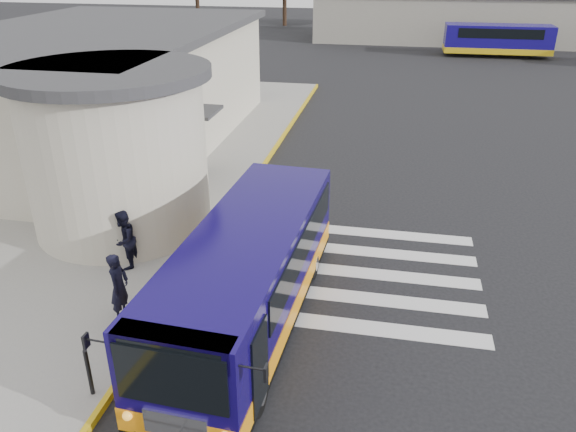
% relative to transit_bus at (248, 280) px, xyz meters
% --- Properties ---
extents(ground, '(140.00, 140.00, 0.00)m').
position_rel_transit_bus_xyz_m(ground, '(2.01, 3.52, -1.16)').
color(ground, black).
rests_on(ground, ground).
extents(sidewalk, '(10.00, 34.00, 0.15)m').
position_rel_transit_bus_xyz_m(sidewalk, '(-6.99, 7.52, -1.09)').
color(sidewalk, gray).
rests_on(sidewalk, ground).
extents(curb_strip, '(0.12, 34.00, 0.16)m').
position_rel_transit_bus_xyz_m(curb_strip, '(-2.04, 7.52, -1.08)').
color(curb_strip, gold).
rests_on(curb_strip, ground).
extents(station_building, '(12.70, 18.70, 4.80)m').
position_rel_transit_bus_xyz_m(station_building, '(-8.84, 10.43, 1.40)').
color(station_building, '#BEB6A0').
rests_on(station_building, ground).
extents(crosswalk, '(8.00, 5.35, 0.01)m').
position_rel_transit_bus_xyz_m(crosswalk, '(1.51, 2.72, -1.16)').
color(crosswalk, silver).
rests_on(crosswalk, ground).
extents(depot_building, '(26.40, 8.40, 4.20)m').
position_rel_transit_bus_xyz_m(depot_building, '(8.01, 45.52, 0.94)').
color(depot_building, gray).
rests_on(depot_building, ground).
extents(transit_bus, '(3.14, 8.73, 2.43)m').
position_rel_transit_bus_xyz_m(transit_bus, '(0.00, 0.00, 0.00)').
color(transit_bus, '#10064F').
rests_on(transit_bus, ground).
extents(pedestrian_a, '(0.42, 0.62, 1.68)m').
position_rel_transit_bus_xyz_m(pedestrian_a, '(-2.87, -0.58, -0.18)').
color(pedestrian_a, black).
rests_on(pedestrian_a, sidewalk).
extents(pedestrian_b, '(0.69, 0.85, 1.64)m').
position_rel_transit_bus_xyz_m(pedestrian_b, '(-3.80, 1.58, -0.20)').
color(pedestrian_b, black).
rests_on(pedestrian_b, sidewalk).
extents(bollard, '(0.08, 0.08, 1.03)m').
position_rel_transit_bus_xyz_m(bollard, '(-2.35, -2.97, -0.50)').
color(bollard, black).
rests_on(bollard, sidewalk).
extents(far_bus_a, '(8.17, 2.38, 2.10)m').
position_rel_transit_bus_xyz_m(far_bus_a, '(10.31, 37.74, 0.20)').
color(far_bus_a, '#120866').
rests_on(far_bus_a, ground).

